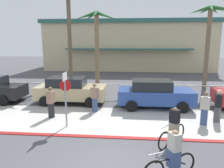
# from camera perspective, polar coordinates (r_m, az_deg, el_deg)

# --- Properties ---
(ground_plane) EXTENTS (80.00, 80.00, 0.00)m
(ground_plane) POSITION_cam_1_polar(r_m,az_deg,el_deg) (16.60, 2.50, -2.51)
(ground_plane) COLOR #4C4C51
(sidewalk_strip) EXTENTS (44.00, 4.00, 0.02)m
(sidewalk_strip) POSITION_cam_1_polar(r_m,az_deg,el_deg) (11.06, 1.08, -9.56)
(sidewalk_strip) COLOR beige
(sidewalk_strip) RESTS_ON ground
(curb_paint) EXTENTS (44.00, 0.24, 0.03)m
(curb_paint) POSITION_cam_1_polar(r_m,az_deg,el_deg) (9.22, 0.17, -13.91)
(curb_paint) COLOR maroon
(curb_paint) RESTS_ON ground
(building_backdrop) EXTENTS (23.44, 10.95, 6.80)m
(building_backdrop) POSITION_cam_1_polar(r_m,az_deg,el_deg) (32.89, 4.44, 10.25)
(building_backdrop) COLOR beige
(building_backdrop) RESTS_ON ground
(rail_fence) EXTENTS (18.61, 0.08, 1.04)m
(rail_fence) POSITION_cam_1_polar(r_m,az_deg,el_deg) (14.96, 2.26, -0.75)
(rail_fence) COLOR white
(rail_fence) RESTS_ON ground
(stop_sign_bike_lane) EXTENTS (0.52, 0.56, 2.56)m
(stop_sign_bike_lane) POSITION_cam_1_polar(r_m,az_deg,el_deg) (10.00, -12.26, -2.07)
(stop_sign_bike_lane) COLOR gray
(stop_sign_bike_lane) RESTS_ON ground
(palm_tree_2) EXTENTS (3.46, 2.86, 8.60)m
(palm_tree_2) POSITION_cam_1_polar(r_m,az_deg,el_deg) (20.48, -11.23, 18.27)
(palm_tree_2) COLOR brown
(palm_tree_2) RESTS_ON ground
(palm_tree_3) EXTENTS (3.30, 3.22, 6.39)m
(palm_tree_3) POSITION_cam_1_polar(r_m,az_deg,el_deg) (18.18, -4.11, 14.32)
(palm_tree_3) COLOR #846B4C
(palm_tree_3) RESTS_ON ground
(palm_tree_4) EXTENTS (3.17, 3.52, 6.79)m
(palm_tree_4) POSITION_cam_1_polar(r_m,az_deg,el_deg) (19.68, 24.47, 13.77)
(palm_tree_4) COLOR #756047
(palm_tree_4) RESTS_ON ground
(car_tan_1) EXTENTS (4.40, 2.02, 1.69)m
(car_tan_1) POSITION_cam_1_polar(r_m,az_deg,el_deg) (14.09, -11.01, -1.56)
(car_tan_1) COLOR tan
(car_tan_1) RESTS_ON ground
(car_blue_2) EXTENTS (4.40, 2.02, 1.69)m
(car_blue_2) POSITION_cam_1_polar(r_m,az_deg,el_deg) (13.09, 11.18, -2.53)
(car_blue_2) COLOR #284793
(car_blue_2) RESTS_ON ground
(cyclist_yellow_0) EXTENTS (1.26, 1.40, 1.50)m
(cyclist_yellow_0) POSITION_cam_1_polar(r_m,az_deg,el_deg) (8.75, 15.97, -10.93)
(cyclist_yellow_0) COLOR black
(cyclist_yellow_0) RESTS_ON ground
(cyclist_black_1) EXTENTS (1.64, 0.89, 1.50)m
(cyclist_black_1) POSITION_cam_1_polar(r_m,az_deg,el_deg) (6.74, 15.72, -17.86)
(cyclist_black_1) COLOR black
(cyclist_black_1) RESTS_ON ground
(pedestrian_0) EXTENTS (0.48, 0.43, 1.66)m
(pedestrian_0) POSITION_cam_1_polar(r_m,az_deg,el_deg) (12.16, -4.59, -3.91)
(pedestrian_0) COLOR #384C7A
(pedestrian_0) RESTS_ON ground
(pedestrian_1) EXTENTS (0.39, 0.45, 1.63)m
(pedestrian_1) POSITION_cam_1_polar(r_m,az_deg,el_deg) (11.83, 26.24, -5.57)
(pedestrian_1) COLOR #4C4C51
(pedestrian_1) RESTS_ON ground
(pedestrian_2) EXTENTS (0.38, 0.45, 1.65)m
(pedestrian_2) POSITION_cam_1_polar(r_m,az_deg,el_deg) (11.64, -15.88, -5.04)
(pedestrian_2) COLOR #232326
(pedestrian_2) RESTS_ON ground
(pedestrian_3) EXTENTS (0.47, 0.43, 1.61)m
(pedestrian_3) POSITION_cam_1_polar(r_m,az_deg,el_deg) (11.18, 23.34, -6.31)
(pedestrian_3) COLOR #384C7A
(pedestrian_3) RESTS_ON ground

